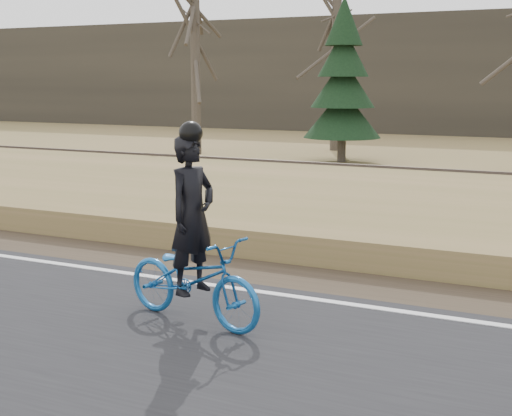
% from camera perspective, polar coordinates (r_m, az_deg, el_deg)
% --- Properties ---
extents(ground, '(120.00, 120.00, 0.00)m').
position_cam_1_polar(ground, '(8.45, 13.23, -9.14)').
color(ground, olive).
rests_on(ground, ground).
extents(road, '(120.00, 6.00, 0.06)m').
position_cam_1_polar(road, '(6.20, 8.08, -16.09)').
color(road, black).
rests_on(road, ground).
extents(edge_line, '(120.00, 0.12, 0.01)m').
position_cam_1_polar(edge_line, '(8.61, 13.53, -8.32)').
color(edge_line, silver).
rests_on(edge_line, road).
extents(shoulder, '(120.00, 1.60, 0.04)m').
position_cam_1_polar(shoulder, '(9.57, 14.78, -6.78)').
color(shoulder, '#473A2B').
rests_on(shoulder, ground).
extents(embankment, '(120.00, 5.00, 0.44)m').
position_cam_1_polar(embankment, '(12.39, 17.43, -2.08)').
color(embankment, olive).
rests_on(embankment, ground).
extents(ballast, '(120.00, 3.00, 0.45)m').
position_cam_1_polar(ballast, '(16.10, 19.36, 0.60)').
color(ballast, slate).
rests_on(ballast, ground).
extents(railroad, '(120.00, 2.40, 0.29)m').
position_cam_1_polar(railroad, '(16.06, 19.42, 1.67)').
color(railroad, black).
rests_on(railroad, ballast).
extents(cyclist, '(2.01, 1.05, 2.26)m').
position_cam_1_polar(cyclist, '(8.01, -5.08, -4.19)').
color(cyclist, '#165598').
rests_on(cyclist, road).
extents(bare_tree_far_left, '(0.36, 0.36, 7.72)m').
position_cam_1_polar(bare_tree_far_left, '(26.82, -4.88, 12.57)').
color(bare_tree_far_left, '#4F4639').
rests_on(bare_tree_far_left, ground).
extents(bare_tree_left, '(0.36, 0.36, 6.87)m').
position_cam_1_polar(bare_tree_left, '(28.26, 6.41, 11.57)').
color(bare_tree_left, '#4F4639').
rests_on(bare_tree_left, ground).
extents(conifer, '(2.60, 2.60, 5.46)m').
position_cam_1_polar(conifer, '(24.23, 6.97, 9.77)').
color(conifer, '#4F4639').
rests_on(conifer, ground).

